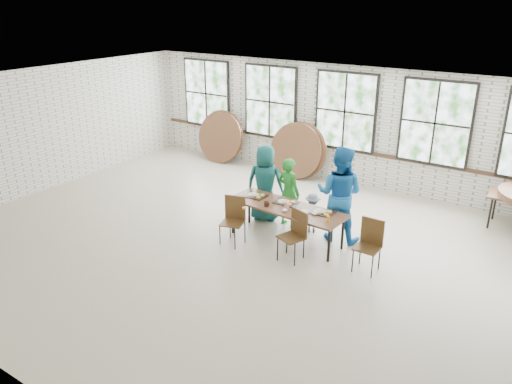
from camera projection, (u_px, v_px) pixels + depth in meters
room at (345, 113)px, 12.41m from camera, size 12.00×12.00×12.00m
dining_table at (286, 209)px, 9.72m from camera, size 2.45×0.98×0.74m
chair_near_left at (234, 216)px, 9.72m from camera, size 0.52×0.51×0.95m
chair_near_right at (295, 231)px, 9.11m from camera, size 0.53×0.52×0.95m
chair_spare at (370, 240)px, 8.75m from camera, size 0.42×0.41×0.95m
adult_teal at (265, 183)px, 10.63m from camera, size 0.94×0.77×1.67m
adult_green at (289, 192)px, 10.36m from camera, size 0.61×0.46×1.50m
toddler at (312, 213)px, 10.19m from camera, size 0.62×0.49×0.84m
adult_blue at (339, 194)px, 9.70m from camera, size 1.03×0.85×1.93m
tabletop_clutter at (292, 207)px, 9.62m from camera, size 2.03×0.60×0.11m
round_tops_leaning at (258, 143)px, 13.84m from camera, size 4.13×0.46×1.49m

